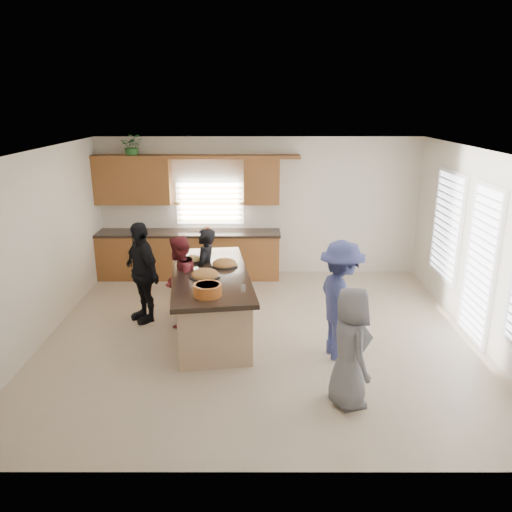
{
  "coord_description": "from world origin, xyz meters",
  "views": [
    {
      "loc": [
        -0.06,
        -7.02,
        3.46
      ],
      "look_at": [
        -0.06,
        0.41,
        1.15
      ],
      "focal_mm": 35.0,
      "sensor_mm": 36.0,
      "label": 1
    }
  ],
  "objects_px": {
    "woman_left_mid": "(180,281)",
    "woman_left_front": "(142,272)",
    "woman_left_back": "(205,273)",
    "woman_right_front": "(350,347)",
    "salad_bowl": "(208,289)",
    "woman_right_back": "(341,301)",
    "island": "(211,303)"
  },
  "relations": [
    {
      "from": "woman_left_mid",
      "to": "woman_left_front",
      "type": "distance_m",
      "value": 0.67
    },
    {
      "from": "woman_left_back",
      "to": "woman_right_front",
      "type": "height_order",
      "value": "woman_left_back"
    },
    {
      "from": "salad_bowl",
      "to": "woman_right_back",
      "type": "xyz_separation_m",
      "value": [
        1.82,
        0.08,
        -0.2
      ]
    },
    {
      "from": "salad_bowl",
      "to": "woman_left_back",
      "type": "bearing_deg",
      "value": 97.04
    },
    {
      "from": "woman_left_front",
      "to": "island",
      "type": "bearing_deg",
      "value": 32.1
    },
    {
      "from": "woman_left_front",
      "to": "woman_right_front",
      "type": "relative_size",
      "value": 1.13
    },
    {
      "from": "woman_left_mid",
      "to": "woman_right_front",
      "type": "relative_size",
      "value": 1.0
    },
    {
      "from": "woman_right_back",
      "to": "woman_left_mid",
      "type": "bearing_deg",
      "value": 54.88
    },
    {
      "from": "island",
      "to": "salad_bowl",
      "type": "relative_size",
      "value": 7.27
    },
    {
      "from": "woman_left_mid",
      "to": "woman_right_back",
      "type": "relative_size",
      "value": 0.87
    },
    {
      "from": "woman_left_back",
      "to": "woman_right_back",
      "type": "distance_m",
      "value": 2.45
    },
    {
      "from": "salad_bowl",
      "to": "woman_left_mid",
      "type": "distance_m",
      "value": 1.29
    },
    {
      "from": "woman_left_front",
      "to": "woman_right_front",
      "type": "xyz_separation_m",
      "value": [
        2.94,
        -2.39,
        -0.1
      ]
    },
    {
      "from": "island",
      "to": "woman_left_back",
      "type": "height_order",
      "value": "woman_left_back"
    },
    {
      "from": "woman_left_mid",
      "to": "woman_right_back",
      "type": "bearing_deg",
      "value": 85.52
    },
    {
      "from": "woman_left_back",
      "to": "woman_left_front",
      "type": "height_order",
      "value": "woman_left_front"
    },
    {
      "from": "woman_left_mid",
      "to": "woman_right_front",
      "type": "distance_m",
      "value": 3.19
    },
    {
      "from": "woman_left_mid",
      "to": "woman_right_back",
      "type": "xyz_separation_m",
      "value": [
        2.37,
        -1.05,
        0.11
      ]
    },
    {
      "from": "woman_left_back",
      "to": "woman_left_front",
      "type": "distance_m",
      "value": 1.03
    },
    {
      "from": "woman_left_back",
      "to": "woman_left_front",
      "type": "xyz_separation_m",
      "value": [
        -1.01,
        -0.18,
        0.08
      ]
    },
    {
      "from": "woman_left_front",
      "to": "woman_right_front",
      "type": "distance_m",
      "value": 3.79
    },
    {
      "from": "woman_left_mid",
      "to": "woman_left_front",
      "type": "height_order",
      "value": "woman_left_front"
    },
    {
      "from": "salad_bowl",
      "to": "woman_right_back",
      "type": "relative_size",
      "value": 0.23
    },
    {
      "from": "woman_left_front",
      "to": "woman_right_back",
      "type": "xyz_separation_m",
      "value": [
        3.01,
        -1.23,
        0.02
      ]
    },
    {
      "from": "woman_left_back",
      "to": "island",
      "type": "bearing_deg",
      "value": 23.16
    },
    {
      "from": "woman_right_back",
      "to": "salad_bowl",
      "type": "bearing_deg",
      "value": 81.2
    },
    {
      "from": "woman_right_front",
      "to": "woman_left_front",
      "type": "bearing_deg",
      "value": 39.67
    },
    {
      "from": "woman_right_front",
      "to": "woman_left_mid",
      "type": "bearing_deg",
      "value": 35.09
    },
    {
      "from": "woman_left_mid",
      "to": "woman_right_front",
      "type": "bearing_deg",
      "value": 65.62
    },
    {
      "from": "salad_bowl",
      "to": "island",
      "type": "bearing_deg",
      "value": 93.2
    },
    {
      "from": "woman_left_front",
      "to": "woman_right_front",
      "type": "bearing_deg",
      "value": 11.34
    },
    {
      "from": "woman_right_back",
      "to": "woman_right_front",
      "type": "relative_size",
      "value": 1.15
    }
  ]
}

